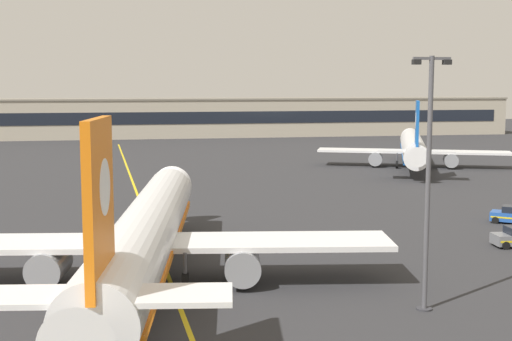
% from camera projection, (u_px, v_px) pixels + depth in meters
% --- Properties ---
extents(taxiway_centreline, '(9.18, 179.80, 0.01)m').
position_uv_depth(taxiway_centreline, '(152.00, 233.00, 61.07)').
color(taxiway_centreline, yellow).
rests_on(taxiway_centreline, ground).
extents(airliner_foreground, '(32.36, 41.45, 11.65)m').
position_uv_depth(airliner_foreground, '(146.00, 234.00, 45.12)').
color(airliner_foreground, white).
rests_on(airliner_foreground, ground).
extents(airliner_background, '(28.86, 36.37, 10.64)m').
position_uv_depth(airliner_background, '(413.00, 148.00, 107.84)').
color(airliner_background, white).
rests_on(airliner_background, ground).
extents(apron_lamp_post, '(2.24, 0.90, 14.56)m').
position_uv_depth(apron_lamp_post, '(428.00, 180.00, 39.72)').
color(apron_lamp_post, '#515156').
rests_on(apron_lamp_post, ground).
extents(safety_cone_by_nose_gear, '(0.44, 0.44, 0.55)m').
position_uv_depth(safety_cone_by_nose_gear, '(148.00, 230.00, 61.25)').
color(safety_cone_by_nose_gear, orange).
rests_on(safety_cone_by_nose_gear, ground).
extents(terminal_building, '(164.56, 12.40, 9.25)m').
position_uv_depth(terminal_building, '(176.00, 118.00, 167.74)').
color(terminal_building, '#B2A893').
rests_on(terminal_building, ground).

